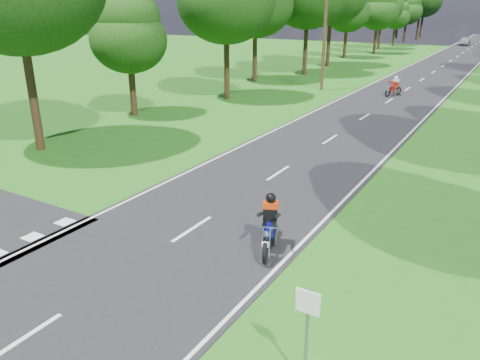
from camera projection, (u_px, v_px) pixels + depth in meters
The scene contains 8 objects.
ground at pixel (149, 257), 12.93m from camera, with size 160.00×160.00×0.00m, color #215D15.
main_road at pixel (443, 66), 53.13m from camera, with size 7.00×140.00×0.02m, color black.
road_markings at pixel (439, 68), 51.68m from camera, with size 7.40×140.00×0.01m.
telegraph_pole at pixel (324, 38), 36.89m from camera, with size 1.20×0.26×8.00m.
road_sign at pixel (307, 321), 8.20m from camera, with size 0.45×0.07×2.00m.
rider_near_blue at pixel (269, 223), 13.08m from camera, with size 0.65×1.95×1.62m, color #0C0F8A, non-canonical shape.
rider_far_red at pixel (394, 86), 35.45m from camera, with size 0.59×1.78×1.48m, color maroon, non-canonical shape.
distant_car at pixel (465, 41), 79.98m from camera, with size 1.68×4.16×1.42m, color #AEB0B5.
Camera 1 is at (7.97, -8.46, 6.55)m, focal length 35.00 mm.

